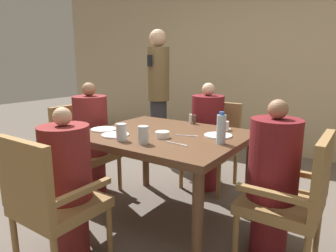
{
  "coord_description": "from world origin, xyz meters",
  "views": [
    {
      "loc": [
        1.32,
        -1.89,
        1.3
      ],
      "look_at": [
        0.0,
        0.05,
        0.79
      ],
      "focal_mm": 32.0,
      "sensor_mm": 36.0,
      "label": 1
    }
  ],
  "objects_px": {
    "diner_in_left_chair": "(92,139)",
    "diner_in_right_chair": "(272,179)",
    "water_bottle": "(221,129)",
    "bowl_small": "(162,135)",
    "plate_main_left": "(115,135)",
    "plate_dessert_center": "(104,129)",
    "diner_in_far_chair": "(207,136)",
    "chair_left_side": "(83,146)",
    "glass_tall_mid": "(143,135)",
    "chair_far_side": "(213,141)",
    "diner_in_near_chair": "(67,183)",
    "glass_tall_near": "(121,132)",
    "standing_host": "(158,91)",
    "chair_near_corner": "(49,198)",
    "plate_main_right": "(218,135)",
    "chair_right_side": "(294,195)",
    "teacup_with_saucer": "(224,126)"
  },
  "relations": [
    {
      "from": "diner_in_far_chair",
      "to": "teacup_with_saucer",
      "type": "distance_m",
      "value": 0.55
    },
    {
      "from": "diner_in_left_chair",
      "to": "diner_in_right_chair",
      "type": "bearing_deg",
      "value": 0.0
    },
    {
      "from": "glass_tall_near",
      "to": "standing_host",
      "type": "bearing_deg",
      "value": 117.78
    },
    {
      "from": "bowl_small",
      "to": "glass_tall_near",
      "type": "bearing_deg",
      "value": -130.13
    },
    {
      "from": "plate_main_left",
      "to": "teacup_with_saucer",
      "type": "relative_size",
      "value": 1.76
    },
    {
      "from": "bowl_small",
      "to": "glass_tall_mid",
      "type": "xyz_separation_m",
      "value": [
        -0.01,
        -0.21,
        0.04
      ]
    },
    {
      "from": "glass_tall_near",
      "to": "water_bottle",
      "type": "bearing_deg",
      "value": 27.65
    },
    {
      "from": "chair_near_corner",
      "to": "plate_dessert_center",
      "type": "xyz_separation_m",
      "value": [
        -0.24,
        0.7,
        0.27
      ]
    },
    {
      "from": "diner_in_left_chair",
      "to": "water_bottle",
      "type": "xyz_separation_m",
      "value": [
        1.35,
        -0.03,
        0.28
      ]
    },
    {
      "from": "diner_in_left_chair",
      "to": "teacup_with_saucer",
      "type": "distance_m",
      "value": 1.27
    },
    {
      "from": "diner_in_left_chair",
      "to": "glass_tall_mid",
      "type": "xyz_separation_m",
      "value": [
        0.91,
        -0.33,
        0.23
      ]
    },
    {
      "from": "diner_in_left_chair",
      "to": "diner_in_right_chair",
      "type": "distance_m",
      "value": 1.71
    },
    {
      "from": "diner_in_left_chair",
      "to": "chair_right_side",
      "type": "distance_m",
      "value": 1.85
    },
    {
      "from": "diner_in_far_chair",
      "to": "chair_right_side",
      "type": "bearing_deg",
      "value": -37.12
    },
    {
      "from": "diner_in_far_chair",
      "to": "glass_tall_near",
      "type": "height_order",
      "value": "diner_in_far_chair"
    },
    {
      "from": "plate_dessert_center",
      "to": "teacup_with_saucer",
      "type": "bearing_deg",
      "value": 34.73
    },
    {
      "from": "diner_in_left_chair",
      "to": "bowl_small",
      "type": "xyz_separation_m",
      "value": [
        0.92,
        -0.12,
        0.2
      ]
    },
    {
      "from": "plate_dessert_center",
      "to": "diner_in_far_chair",
      "type": "bearing_deg",
      "value": 62.88
    },
    {
      "from": "diner_in_right_chair",
      "to": "plate_main_left",
      "type": "relative_size",
      "value": 5.05
    },
    {
      "from": "glass_tall_mid",
      "to": "plate_dessert_center",
      "type": "bearing_deg",
      "value": 165.22
    },
    {
      "from": "plate_dessert_center",
      "to": "glass_tall_near",
      "type": "height_order",
      "value": "glass_tall_near"
    },
    {
      "from": "chair_far_side",
      "to": "chair_near_corner",
      "type": "bearing_deg",
      "value": -97.87
    },
    {
      "from": "bowl_small",
      "to": "glass_tall_mid",
      "type": "bearing_deg",
      "value": -94.0
    },
    {
      "from": "diner_in_left_chair",
      "to": "chair_far_side",
      "type": "xyz_separation_m",
      "value": [
        0.86,
        0.89,
        -0.1
      ]
    },
    {
      "from": "diner_in_near_chair",
      "to": "chair_left_side",
      "type": "bearing_deg",
      "value": 134.82
    },
    {
      "from": "diner_in_right_chair",
      "to": "chair_near_corner",
      "type": "bearing_deg",
      "value": -141.08
    },
    {
      "from": "bowl_small",
      "to": "water_bottle",
      "type": "bearing_deg",
      "value": 12.55
    },
    {
      "from": "chair_far_side",
      "to": "plate_dessert_center",
      "type": "relative_size",
      "value": 4.12
    },
    {
      "from": "water_bottle",
      "to": "plate_dessert_center",
      "type": "bearing_deg",
      "value": -170.64
    },
    {
      "from": "chair_left_side",
      "to": "plate_main_left",
      "type": "bearing_deg",
      "value": -20.74
    },
    {
      "from": "plate_main_right",
      "to": "teacup_with_saucer",
      "type": "xyz_separation_m",
      "value": [
        -0.05,
        0.23,
        0.03
      ]
    },
    {
      "from": "chair_near_corner",
      "to": "chair_right_side",
      "type": "bearing_deg",
      "value": 35.67
    },
    {
      "from": "diner_in_far_chair",
      "to": "glass_tall_mid",
      "type": "distance_m",
      "value": 1.11
    },
    {
      "from": "chair_left_side",
      "to": "plate_dessert_center",
      "type": "relative_size",
      "value": 4.12
    },
    {
      "from": "chair_left_side",
      "to": "diner_in_near_chair",
      "type": "xyz_separation_m",
      "value": [
        0.75,
        -0.75,
        0.05
      ]
    },
    {
      "from": "diner_in_near_chair",
      "to": "plate_main_right",
      "type": "xyz_separation_m",
      "value": [
        0.64,
        0.9,
        0.22
      ]
    },
    {
      "from": "chair_right_side",
      "to": "glass_tall_mid",
      "type": "relative_size",
      "value": 7.03
    },
    {
      "from": "chair_near_corner",
      "to": "standing_host",
      "type": "distance_m",
      "value": 2.33
    },
    {
      "from": "diner_in_far_chair",
      "to": "chair_far_side",
      "type": "bearing_deg",
      "value": 90.0
    },
    {
      "from": "diner_in_far_chair",
      "to": "glass_tall_near",
      "type": "distance_m",
      "value": 1.14
    },
    {
      "from": "glass_tall_mid",
      "to": "bowl_small",
      "type": "bearing_deg",
      "value": 86.0
    },
    {
      "from": "plate_dessert_center",
      "to": "diner_in_near_chair",
      "type": "bearing_deg",
      "value": -67.27
    },
    {
      "from": "plate_main_left",
      "to": "glass_tall_mid",
      "type": "height_order",
      "value": "glass_tall_mid"
    },
    {
      "from": "plate_main_left",
      "to": "water_bottle",
      "type": "xyz_separation_m",
      "value": [
        0.77,
        0.25,
        0.1
      ]
    },
    {
      "from": "diner_in_near_chair",
      "to": "glass_tall_near",
      "type": "relative_size",
      "value": 8.23
    },
    {
      "from": "diner_in_right_chair",
      "to": "glass_tall_near",
      "type": "xyz_separation_m",
      "value": [
        -0.98,
        -0.36,
        0.25
      ]
    },
    {
      "from": "chair_left_side",
      "to": "standing_host",
      "type": "distance_m",
      "value": 1.35
    },
    {
      "from": "glass_tall_near",
      "to": "chair_far_side",
      "type": "bearing_deg",
      "value": 84.14
    },
    {
      "from": "water_bottle",
      "to": "glass_tall_near",
      "type": "xyz_separation_m",
      "value": [
        -0.62,
        -0.33,
        -0.04
      ]
    },
    {
      "from": "bowl_small",
      "to": "plate_main_left",
      "type": "bearing_deg",
      "value": -155.73
    }
  ]
}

